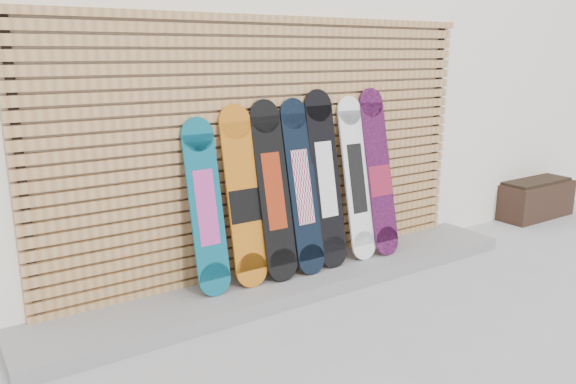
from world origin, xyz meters
The scene contains 12 objects.
ground centered at (0.00, 0.00, 0.00)m, with size 80.00×80.00×0.00m, color #9B9B9E.
building centered at (0.50, 3.50, 1.80)m, with size 12.00×5.00×3.60m, color white.
concrete_step centered at (-0.15, 0.68, 0.06)m, with size 4.60×0.70×0.12m, color gray.
slat_wall centered at (-0.15, 0.97, 1.21)m, with size 4.26×0.08×2.29m.
planter_box centered at (3.56, 0.84, 0.23)m, with size 1.05×0.44×0.47m.
snowboard_0 centered at (-0.91, 0.80, 0.82)m, with size 0.27×0.30×1.40m.
snowboard_1 centered at (-0.58, 0.79, 0.85)m, with size 0.29×0.31×1.48m.
snowboard_2 centered at (-0.30, 0.77, 0.87)m, with size 0.29×0.35×1.51m.
snowboard_3 centered at (-0.01, 0.76, 0.87)m, with size 0.27×0.36×1.51m.
snowboard_4 centered at (0.25, 0.77, 0.90)m, with size 0.29×0.34×1.57m.
snowboard_5 centered at (0.61, 0.77, 0.87)m, with size 0.27×0.34×1.50m.
snowboard_6 centered at (0.87, 0.75, 0.89)m, with size 0.28×0.37×1.56m.
Camera 1 is at (-2.71, -3.09, 2.00)m, focal length 35.00 mm.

